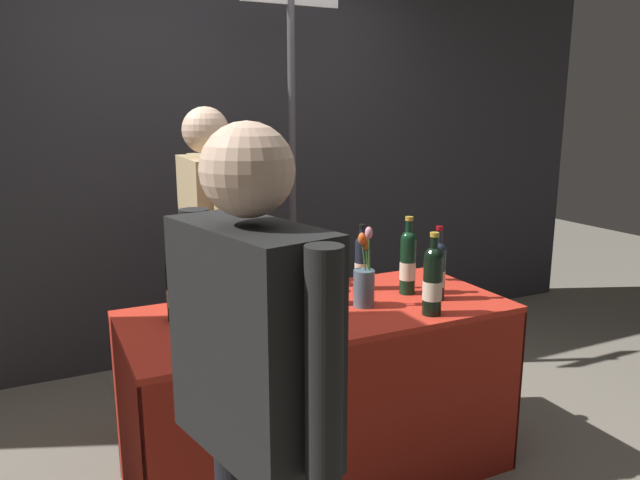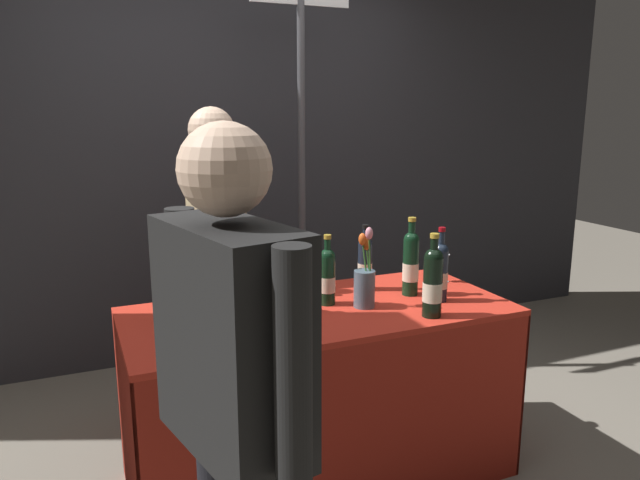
# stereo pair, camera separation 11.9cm
# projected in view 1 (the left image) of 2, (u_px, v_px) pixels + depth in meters

# --- Properties ---
(ground_plane) EXTENTS (12.00, 12.00, 0.00)m
(ground_plane) POSITION_uv_depth(u_px,v_px,m) (320.00, 473.00, 2.72)
(ground_plane) COLOR gray
(back_partition) EXTENTS (6.11, 0.12, 3.13)m
(back_partition) POSITION_uv_depth(u_px,v_px,m) (209.00, 117.00, 3.80)
(back_partition) COLOR #2D2D33
(back_partition) RESTS_ON ground_plane
(tasting_table) EXTENTS (1.64, 0.73, 0.78)m
(tasting_table) POSITION_uv_depth(u_px,v_px,m) (320.00, 362.00, 2.60)
(tasting_table) COLOR red
(tasting_table) RESTS_ON ground_plane
(featured_wine_bottle) EXTENTS (0.08, 0.08, 0.31)m
(featured_wine_bottle) POSITION_uv_depth(u_px,v_px,m) (211.00, 306.00, 2.19)
(featured_wine_bottle) COLOR black
(featured_wine_bottle) RESTS_ON tasting_table
(display_bottle_0) EXTENTS (0.07, 0.07, 0.33)m
(display_bottle_0) POSITION_uv_depth(u_px,v_px,m) (438.00, 269.00, 2.65)
(display_bottle_0) COLOR #192333
(display_bottle_0) RESTS_ON tasting_table
(display_bottle_1) EXTENTS (0.07, 0.07, 0.31)m
(display_bottle_1) POSITION_uv_depth(u_px,v_px,m) (362.00, 262.00, 2.80)
(display_bottle_1) COLOR #192333
(display_bottle_1) RESTS_ON tasting_table
(display_bottle_2) EXTENTS (0.08, 0.08, 0.35)m
(display_bottle_2) POSITION_uv_depth(u_px,v_px,m) (433.00, 280.00, 2.45)
(display_bottle_2) COLOR black
(display_bottle_2) RESTS_ON tasting_table
(display_bottle_3) EXTENTS (0.08, 0.08, 0.33)m
(display_bottle_3) POSITION_uv_depth(u_px,v_px,m) (273.00, 267.00, 2.69)
(display_bottle_3) COLOR #192333
(display_bottle_3) RESTS_ON tasting_table
(display_bottle_4) EXTENTS (0.07, 0.07, 0.33)m
(display_bottle_4) POSITION_uv_depth(u_px,v_px,m) (244.00, 305.00, 2.17)
(display_bottle_4) COLOR black
(display_bottle_4) RESTS_ON tasting_table
(display_bottle_5) EXTENTS (0.07, 0.07, 0.31)m
(display_bottle_5) POSITION_uv_depth(u_px,v_px,m) (175.00, 288.00, 2.38)
(display_bottle_5) COLOR black
(display_bottle_5) RESTS_ON tasting_table
(display_bottle_6) EXTENTS (0.08, 0.08, 0.32)m
(display_bottle_6) POSITION_uv_depth(u_px,v_px,m) (271.00, 282.00, 2.45)
(display_bottle_6) COLOR #38230F
(display_bottle_6) RESTS_ON tasting_table
(display_bottle_7) EXTENTS (0.07, 0.07, 0.31)m
(display_bottle_7) POSITION_uv_depth(u_px,v_px,m) (327.00, 275.00, 2.58)
(display_bottle_7) COLOR black
(display_bottle_7) RESTS_ON tasting_table
(display_bottle_8) EXTENTS (0.07, 0.07, 0.36)m
(display_bottle_8) POSITION_uv_depth(u_px,v_px,m) (408.00, 261.00, 2.73)
(display_bottle_8) COLOR black
(display_bottle_8) RESTS_ON tasting_table
(wine_glass_near_vendor) EXTENTS (0.06, 0.06, 0.12)m
(wine_glass_near_vendor) POSITION_uv_depth(u_px,v_px,m) (213.00, 292.00, 2.49)
(wine_glass_near_vendor) COLOR silver
(wine_glass_near_vendor) RESTS_ON tasting_table
(wine_glass_mid) EXTENTS (0.07, 0.07, 0.14)m
(wine_glass_mid) POSITION_uv_depth(u_px,v_px,m) (437.00, 261.00, 2.96)
(wine_glass_mid) COLOR silver
(wine_glass_mid) RESTS_ON tasting_table
(wine_glass_near_taster) EXTENTS (0.07, 0.07, 0.13)m
(wine_glass_near_taster) POSITION_uv_depth(u_px,v_px,m) (291.00, 295.00, 2.42)
(wine_glass_near_taster) COLOR silver
(wine_glass_near_taster) RESTS_ON tasting_table
(flower_vase) EXTENTS (0.09, 0.09, 0.35)m
(flower_vase) POSITION_uv_depth(u_px,v_px,m) (364.00, 283.00, 2.56)
(flower_vase) COLOR slate
(flower_vase) RESTS_ON tasting_table
(brochure_stand) EXTENTS (0.05, 0.15, 0.14)m
(brochure_stand) POSITION_uv_depth(u_px,v_px,m) (214.00, 310.00, 2.31)
(brochure_stand) COLOR silver
(brochure_stand) RESTS_ON tasting_table
(vendor_presenter) EXTENTS (0.22, 0.63, 1.63)m
(vendor_presenter) POSITION_uv_depth(u_px,v_px,m) (210.00, 240.00, 2.96)
(vendor_presenter) COLOR black
(vendor_presenter) RESTS_ON ground_plane
(taster_foreground_right) EXTENTS (0.31, 0.62, 1.59)m
(taster_foreground_right) POSITION_uv_depth(u_px,v_px,m) (253.00, 386.00, 1.46)
(taster_foreground_right) COLOR black
(taster_foreground_right) RESTS_ON ground_plane
(booth_signpost) EXTENTS (0.59, 0.04, 2.38)m
(booth_signpost) POSITION_uv_depth(u_px,v_px,m) (292.00, 136.00, 3.51)
(booth_signpost) COLOR #47474C
(booth_signpost) RESTS_ON ground_plane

